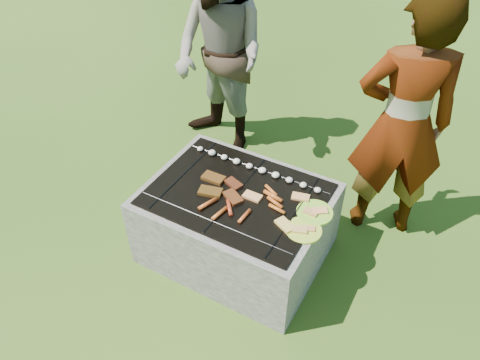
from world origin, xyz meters
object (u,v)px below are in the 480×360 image
object	(u,v)px
plate_near	(303,230)
bystander	(220,56)
fire_pit	(237,225)
cook	(402,125)
plate_far	(315,212)

from	to	relation	value
plate_near	bystander	distance (m)	1.92
plate_near	fire_pit	bearing A→B (deg)	170.40
fire_pit	bystander	xyz separation A→B (m)	(-0.84, 1.17, 0.69)
cook	bystander	world-z (taller)	cook
fire_pit	plate_far	world-z (taller)	plate_far
plate_near	bystander	xyz separation A→B (m)	(-1.40, 1.26, 0.36)
bystander	cook	bearing A→B (deg)	9.25
fire_pit	plate_near	bearing A→B (deg)	-9.60
fire_pit	cook	size ratio (longest dim) A/B	0.66
plate_near	bystander	size ratio (longest dim) A/B	0.14
plate_near	cook	bearing A→B (deg)	71.66
cook	plate_far	bearing A→B (deg)	44.42
fire_pit	plate_far	bearing A→B (deg)	9.68
plate_far	bystander	distance (m)	1.80
plate_far	cook	world-z (taller)	cook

